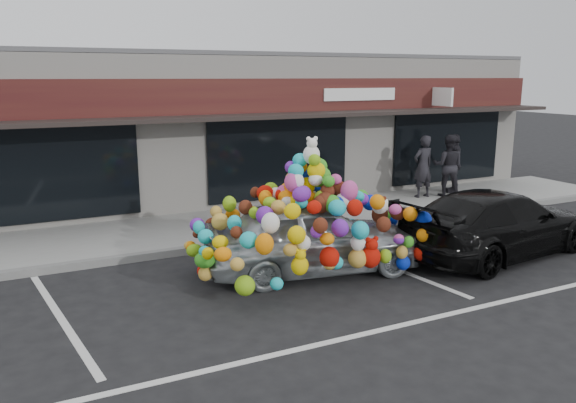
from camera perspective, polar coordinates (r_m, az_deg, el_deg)
name	(u,v)px	position (r m, az deg, el deg)	size (l,w,h in m)	color
ground	(257,289)	(10.00, -3.20, -8.91)	(90.00, 90.00, 0.00)	black
shop_building	(147,127)	(17.47, -14.14, 7.32)	(24.00, 7.20, 4.31)	white
sidewalk	(192,230)	(13.57, -9.75, -2.90)	(26.00, 3.00, 0.15)	gray
kerb	(212,247)	(12.19, -7.76, -4.62)	(26.00, 0.18, 0.16)	slate
parking_stripe_left	(61,318)	(9.53, -22.07, -10.94)	(0.12, 4.40, 0.01)	silver
parking_stripe_mid	(382,263)	(11.45, 9.51, -6.20)	(0.12, 4.40, 0.01)	silver
parking_stripe_right	(567,231)	(15.13, 26.49, -2.73)	(0.12, 4.40, 0.01)	silver
lane_line	(433,318)	(9.16, 14.53, -11.37)	(14.00, 0.12, 0.01)	silver
toy_car	(312,228)	(10.59, 2.48, -2.70)	(2.99, 4.65, 2.56)	#ADB5B8
black_sedan	(498,223)	(12.43, 20.51, -2.06)	(4.74, 1.93, 1.38)	black
pedestrian_a	(423,166)	(17.00, 13.56, 3.48)	(0.67, 0.44, 1.83)	black
pedestrian_b	(448,166)	(17.32, 15.94, 3.53)	(0.90, 0.70, 1.84)	black
pedestrian_c	(454,163)	(17.97, 16.50, 3.74)	(0.44, 1.05, 1.80)	#2B272D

